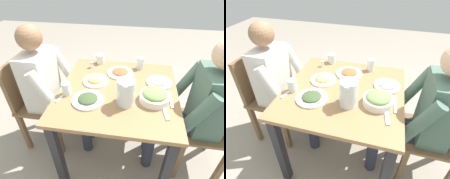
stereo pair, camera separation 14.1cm
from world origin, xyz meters
TOP-DOWN VIEW (x-y plane):
  - ground_plane at (0.00, 0.00)m, footprint 8.00×8.00m
  - dining_table at (0.00, 0.00)m, footprint 0.89×0.89m
  - chair_near at (-0.01, -0.78)m, footprint 0.40×0.40m
  - chair_far at (0.07, 0.78)m, footprint 0.40×0.40m
  - diner_near at (-0.01, -0.58)m, footprint 0.48×0.53m
  - diner_far at (0.07, 0.58)m, footprint 0.48×0.53m
  - water_pitcher at (-0.16, -0.07)m, footprint 0.16×0.12m
  - salad_bowl at (-0.10, -0.26)m, footprint 0.20×0.20m
  - plate_fries at (0.08, 0.19)m, footprint 0.21×0.21m
  - plate_rice_curry at (0.23, 0.01)m, footprint 0.22×0.22m
  - plate_dolmas at (-0.17, 0.19)m, footprint 0.23×0.23m
  - plate_yoghurt at (0.13, -0.31)m, footprint 0.20×0.20m
  - water_glass_near_left at (0.39, 0.22)m, footprint 0.07×0.07m
  - water_glass_far_right at (0.34, -0.15)m, footprint 0.06×0.06m
  - water_glass_far_left at (-0.12, 0.36)m, footprint 0.07×0.07m
  - salt_shaker at (0.30, 0.28)m, footprint 0.03×0.03m
  - fork_near at (0.15, -0.32)m, footprint 0.17×0.04m
  - knife_near at (-0.14, 0.38)m, footprint 0.18×0.07m
  - fork_far at (-0.20, -0.33)m, footprint 0.17×0.05m
  - knife_far at (-0.07, -0.38)m, footprint 0.19×0.03m

SIDE VIEW (x-z plane):
  - ground_plane at x=0.00m, z-range 0.00..0.00m
  - chair_near at x=-0.01m, z-range 0.06..0.96m
  - chair_far at x=0.07m, z-range 0.06..0.96m
  - dining_table at x=0.00m, z-range 0.25..1.00m
  - diner_near at x=-0.01m, z-range 0.06..1.26m
  - diner_far at x=0.07m, z-range 0.06..1.26m
  - fork_near at x=0.15m, z-range 0.76..0.76m
  - knife_near at x=-0.14m, z-range 0.76..0.76m
  - fork_far at x=-0.20m, z-range 0.76..0.76m
  - knife_far at x=-0.07m, z-range 0.76..0.76m
  - plate_rice_curry at x=0.23m, z-range 0.75..0.79m
  - plate_dolmas at x=-0.17m, z-range 0.75..0.79m
  - plate_yoghurt at x=0.13m, z-range 0.75..0.80m
  - plate_fries at x=0.08m, z-range 0.75..0.80m
  - salt_shaker at x=0.30m, z-range 0.76..0.81m
  - salad_bowl at x=-0.10m, z-range 0.75..0.84m
  - water_glass_near_left at x=0.39m, z-range 0.76..0.84m
  - water_glass_far_left at x=-0.12m, z-range 0.76..0.85m
  - water_glass_far_right at x=0.34m, z-range 0.76..0.86m
  - water_pitcher at x=-0.16m, z-range 0.76..0.95m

